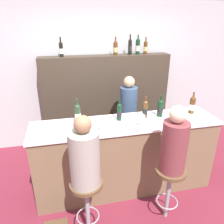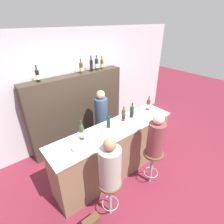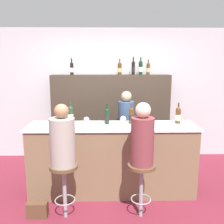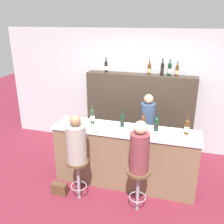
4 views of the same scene
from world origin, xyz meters
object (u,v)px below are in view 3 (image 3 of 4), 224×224
wine_bottle_backbar_4 (148,69)px  wine_glass_1 (123,119)px  guest_seated_left (63,139)px  wine_glass_0 (86,120)px  wine_bottle_backbar_2 (133,68)px  wine_bottle_counter_4 (178,115)px  metal_bowl (58,125)px  wine_bottle_counter_3 (146,116)px  wine_bottle_backbar_3 (141,68)px  bar_stool_left (64,177)px  bar_stool_right (141,176)px  wine_bottle_counter_2 (131,115)px  guest_seated_right (142,138)px  bartender (126,134)px  handbag (37,210)px  wine_bottle_backbar_1 (120,68)px  wine_bottle_counter_0 (71,115)px  wine_bottle_counter_1 (107,116)px  wine_bottle_backbar_0 (72,68)px

wine_bottle_backbar_4 → wine_glass_1: (-0.57, -1.48, -0.65)m
wine_bottle_backbar_4 → guest_seated_left: 2.49m
wine_glass_0 → wine_bottle_backbar_2: bearing=62.0°
wine_bottle_counter_4 → metal_bowl: (-1.74, -0.19, -0.10)m
wine_bottle_counter_3 → wine_bottle_backbar_2: 1.41m
wine_bottle_backbar_3 → bar_stool_left: 2.62m
wine_glass_0 → bar_stool_right: size_ratio=0.23×
wine_glass_0 → wine_bottle_counter_3: bearing=15.8°
wine_bottle_counter_2 → wine_bottle_counter_4: 0.70m
guest_seated_left → metal_bowl: bearing=106.4°
wine_glass_0 → guest_seated_left: (-0.25, -0.47, -0.13)m
wine_bottle_backbar_3 → wine_bottle_counter_4: bearing=-71.8°
wine_bottle_counter_3 → guest_seated_right: size_ratio=0.39×
wine_bottle_backbar_2 → bartender: 1.30m
bar_stool_left → handbag: bar_stool_left is taller
wine_bottle_backbar_1 → guest_seated_left: (-0.78, -1.95, -0.79)m
bartender → wine_bottle_counter_2: bearing=-88.5°
bar_stool_left → bar_stool_right: 0.96m
wine_bottle_backbar_2 → metal_bowl: (-1.19, -1.43, -0.76)m
wine_bottle_backbar_3 → guest_seated_right: bearing=-96.4°
wine_bottle_backbar_1 → bar_stool_left: bearing=-111.9°
wine_bottle_counter_0 → wine_glass_0: 0.35m
wine_bottle_backbar_2 → wine_bottle_counter_4: bearing=-66.1°
wine_glass_0 → metal_bowl: bearing=173.2°
wine_bottle_counter_2 → wine_bottle_counter_3: 0.22m
metal_bowl → bar_stool_right: 1.34m
metal_bowl → bar_stool_right: size_ratio=0.33×
wine_bottle_counter_1 → wine_bottle_backbar_2: wine_bottle_backbar_2 is taller
wine_bottle_counter_1 → wine_bottle_backbar_0: bearing=118.3°
wine_bottle_backbar_1 → bar_stool_left: wine_bottle_backbar_1 is taller
wine_bottle_counter_2 → bar_stool_left: 1.30m
wine_bottle_counter_3 → wine_glass_0: wine_bottle_counter_3 is taller
wine_bottle_counter_1 → wine_bottle_counter_2: 0.36m
wine_glass_0 → bartender: bartender is taller
wine_bottle_backbar_0 → wine_bottle_counter_2: bearing=-50.4°
wine_bottle_backbar_3 → guest_seated_left: size_ratio=0.43×
bar_stool_left → wine_bottle_backbar_2: bearing=61.8°
wine_bottle_counter_4 → wine_bottle_backbar_2: (-0.55, 1.24, 0.67)m
bar_stool_right → bar_stool_left: bearing=180.0°
wine_bottle_backbar_1 → metal_bowl: bearing=-123.1°
wine_bottle_counter_4 → wine_bottle_backbar_0: bearing=144.3°
wine_bottle_backbar_4 → bar_stool_left: bearing=-124.3°
wine_bottle_counter_1 → wine_glass_1: size_ratio=1.76×
wine_bottle_counter_3 → wine_bottle_counter_4: bearing=-0.0°
wine_glass_1 → guest_seated_left: bearing=-148.5°
wine_bottle_backbar_0 → wine_bottle_backbar_1: wine_bottle_backbar_0 is taller
wine_bottle_backbar_0 → wine_bottle_backbar_4: size_ratio=1.07×
wine_bottle_counter_0 → wine_bottle_backbar_4: 1.93m
wine_bottle_counter_1 → wine_bottle_counter_2: size_ratio=1.00×
wine_bottle_counter_4 → wine_bottle_backbar_1: size_ratio=1.03×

